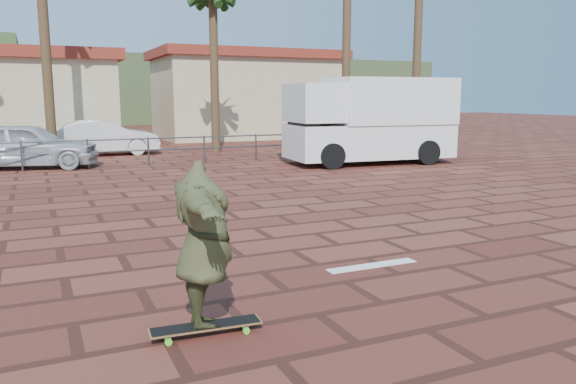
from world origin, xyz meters
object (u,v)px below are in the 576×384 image
Objects in this scene: campervan at (371,119)px; car_silver at (27,145)px; longboard at (206,327)px; car_white at (103,137)px; skateboarder at (204,245)px.

car_silver is (-11.31, 3.44, -0.83)m from campervan.
campervan is at bearing 55.58° from longboard.
campervan reaches higher than car_silver.
car_silver is 1.03× the size of car_white.
skateboarder is 19.06m from car_white.
car_silver reaches higher than longboard.
longboard is at bearing -158.83° from car_silver.
car_silver is (-1.70, 15.52, -0.17)m from skateboarder.
skateboarder is 0.45× the size of car_silver.
longboard is 0.26× the size of car_white.
car_silver is (-1.70, 15.52, 0.68)m from longboard.
car_white reaches higher than longboard.
skateboarder is at bearing 94.09° from longboard.
car_silver is at bearing 142.44° from car_white.
skateboarder is at bearing 177.93° from car_white.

